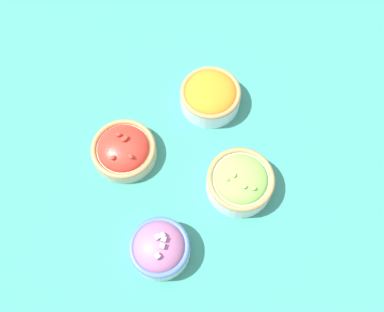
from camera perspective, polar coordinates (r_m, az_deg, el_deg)
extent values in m
plane|color=#337F75|center=(0.95, 0.00, -0.70)|extent=(3.00, 3.00, 0.00)
cylinder|color=silver|center=(0.87, -4.28, -12.27)|extent=(0.12, 0.12, 0.05)
torus|color=#4766B7|center=(0.85, -4.39, -11.98)|extent=(0.12, 0.12, 0.01)
ellipsoid|color=#9E5B8E|center=(0.85, -4.39, -11.98)|extent=(0.10, 0.10, 0.06)
cube|color=#C699C1|center=(0.82, -4.63, -13.15)|extent=(0.01, 0.01, 0.01)
cube|color=#C699C1|center=(0.82, -4.65, -10.71)|extent=(0.01, 0.01, 0.01)
cube|color=#C699C1|center=(0.82, -3.79, -11.02)|extent=(0.01, 0.01, 0.01)
cube|color=#C699C1|center=(0.82, -3.99, -11.89)|extent=(0.01, 0.01, 0.01)
cube|color=#C699C1|center=(0.82, -3.97, -10.55)|extent=(0.01, 0.01, 0.01)
cylinder|color=white|center=(0.91, 6.38, -3.57)|extent=(0.14, 0.14, 0.05)
torus|color=#997A4C|center=(0.89, 6.54, -3.05)|extent=(0.14, 0.14, 0.01)
ellipsoid|color=#7ABC4C|center=(0.89, 6.54, -3.05)|extent=(0.11, 0.11, 0.04)
ellipsoid|color=#99D166|center=(0.86, 7.04, -4.10)|extent=(0.01, 0.01, 0.01)
ellipsoid|color=#99D166|center=(0.86, 8.26, -4.31)|extent=(0.01, 0.01, 0.01)
ellipsoid|color=#99D166|center=(0.86, 4.66, -3.10)|extent=(0.01, 0.01, 0.01)
ellipsoid|color=#99D166|center=(0.86, 5.69, -2.57)|extent=(0.01, 0.01, 0.01)
cylinder|color=silver|center=(0.99, 2.46, 7.79)|extent=(0.14, 0.14, 0.05)
torus|color=#997A4C|center=(0.97, 2.51, 8.48)|extent=(0.14, 0.14, 0.01)
ellipsoid|color=orange|center=(0.97, 2.51, 8.48)|extent=(0.12, 0.12, 0.04)
cylinder|color=beige|center=(0.95, -9.00, 0.62)|extent=(0.14, 0.14, 0.03)
torus|color=#997A4C|center=(0.94, -9.14, 1.00)|extent=(0.14, 0.14, 0.01)
ellipsoid|color=red|center=(0.94, -9.14, 1.00)|extent=(0.11, 0.11, 0.05)
ellipsoid|color=red|center=(0.92, -9.78, 2.84)|extent=(0.01, 0.01, 0.01)
ellipsoid|color=red|center=(0.91, -9.11, 2.20)|extent=(0.02, 0.01, 0.01)
ellipsoid|color=red|center=(0.90, -10.55, -0.20)|extent=(0.01, 0.01, 0.01)
ellipsoid|color=red|center=(0.91, -8.81, 2.41)|extent=(0.02, 0.02, 0.01)
ellipsoid|color=red|center=(0.90, -8.20, -0.04)|extent=(0.01, 0.02, 0.01)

